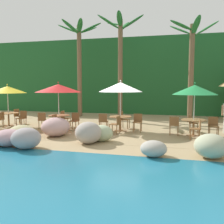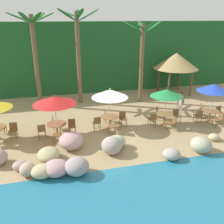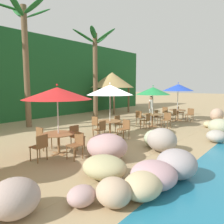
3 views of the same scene
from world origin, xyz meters
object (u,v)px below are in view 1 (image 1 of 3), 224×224
object	(u,v)px
palm_tree_second	(120,53)
chair_green_left	(174,124)
chair_yellow_inland	(18,115)
chair_green_right	(197,128)
chair_yellow_seaward	(22,117)
dining_table_yellow	(9,115)
chair_yellow_right	(0,119)
chair_green_inland	(192,122)
dining_table_red	(59,118)
chair_white_seaward	(138,121)
chair_white_inland	(124,119)
umbrella_green	(195,90)
umbrella_yellow	(7,90)
chair_red_left	(43,119)
chair_white_right	(116,123)
umbrella_white	(121,87)
umbrella_red	(58,88)
palm_tree_nearest	(79,55)
dining_table_white	(120,119)
dining_table_green	(194,122)
chair_green_seaward	(213,125)
chair_red_inland	(64,117)
palm_tree_third	(191,57)
chair_red_right	(52,122)
chair_white_left	(103,121)

from	to	relation	value
palm_tree_second	chair_green_left	bearing A→B (deg)	-55.93
chair_yellow_inland	chair_green_right	distance (m)	10.16
chair_yellow_seaward	dining_table_yellow	bearing A→B (deg)	-178.63
chair_yellow_right	chair_green_inland	size ratio (longest dim) A/B	1.00
dining_table_red	chair_white_seaward	size ratio (longest dim) A/B	1.26
chair_white_inland	chair_green_left	world-z (taller)	same
umbrella_green	umbrella_yellow	bearing A→B (deg)	178.04
chair_red_left	chair_white_right	bearing A→B (deg)	-5.33
umbrella_white	umbrella_green	size ratio (longest dim) A/B	1.05
chair_white_inland	chair_white_right	bearing A→B (deg)	-89.57
chair_yellow_right	umbrella_red	world-z (taller)	umbrella_red
chair_yellow_inland	palm_tree_nearest	size ratio (longest dim) A/B	0.13
dining_table_red	dining_table_white	xyz separation A→B (m)	(3.19, 0.31, 0.00)
dining_table_yellow	dining_table_green	distance (m)	9.88
chair_green_seaward	chair_green_inland	world-z (taller)	same
chair_red_inland	chair_white_inland	world-z (taller)	same
chair_white_seaward	chair_red_inland	bearing A→B (deg)	174.12
dining_table_yellow	chair_red_inland	world-z (taller)	chair_red_inland
chair_yellow_seaward	chair_green_seaward	world-z (taller)	same
umbrella_white	chair_white_inland	bearing A→B (deg)	91.23
chair_yellow_right	dining_table_red	xyz separation A→B (m)	(3.13, 0.55, 0.10)
umbrella_red	chair_white_seaward	bearing A→B (deg)	6.02
chair_white_seaward	chair_green_right	world-z (taller)	same
palm_tree_nearest	palm_tree_second	world-z (taller)	palm_tree_second
palm_tree_third	chair_white_inland	bearing A→B (deg)	-135.96
chair_red_left	dining_table_white	world-z (taller)	chair_red_left
chair_red_inland	chair_yellow_seaward	bearing A→B (deg)	-166.82
dining_table_white	palm_tree_second	bearing A→B (deg)	102.91
chair_red_right	palm_tree_nearest	size ratio (longest dim) A/B	0.13
chair_green_seaward	chair_white_left	bearing A→B (deg)	178.97
chair_yellow_seaward	chair_red_left	distance (m)	1.61
chair_yellow_right	umbrella_green	bearing A→B (deg)	3.00
palm_tree_second	dining_table_yellow	bearing A→B (deg)	-135.45
dining_table_yellow	chair_white_seaward	distance (m)	7.27
chair_red_left	dining_table_green	bearing A→B (deg)	0.96
umbrella_yellow	chair_red_inland	xyz separation A→B (m)	(3.14, 0.56, -1.52)
umbrella_green	chair_green_seaward	xyz separation A→B (m)	(0.85, 0.10, -1.56)
chair_green_right	chair_red_right	bearing A→B (deg)	179.65
chair_white_seaward	chair_green_left	xyz separation A→B (m)	(1.76, -0.57, 0.00)
umbrella_white	palm_tree_second	size ratio (longest dim) A/B	0.36
chair_red_left	chair_white_left	size ratio (longest dim) A/B	1.00
dining_table_white	palm_tree_second	size ratio (longest dim) A/B	0.16
chair_green_inland	chair_green_left	distance (m)	1.26
umbrella_yellow	chair_red_left	xyz separation A→B (m)	(2.39, -0.46, -1.52)
dining_table_green	dining_table_red	bearing A→B (deg)	179.63
chair_red_inland	umbrella_green	bearing A→B (deg)	-7.56
chair_red_inland	chair_red_left	bearing A→B (deg)	-126.31
chair_red_inland	palm_tree_second	world-z (taller)	palm_tree_second
chair_white_left	chair_green_left	xyz separation A→B (m)	(3.44, -0.29, 0.00)
chair_red_right	chair_white_inland	bearing A→B (deg)	33.09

